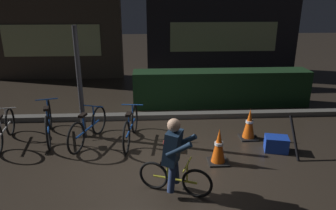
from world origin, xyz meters
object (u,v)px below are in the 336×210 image
Objects in this scene: parked_bike_center_right at (131,127)px; traffic_cone_far at (249,124)px; parked_bike_center_left at (88,128)px; parked_bike_leftmost at (4,129)px; cyclist at (174,156)px; parked_bike_left_mid at (49,123)px; blue_crate at (276,144)px; closed_umbrella at (294,138)px; traffic_cone_near at (219,146)px; street_post at (80,84)px.

traffic_cone_far is (2.51, 0.04, -0.02)m from parked_bike_center_right.
parked_bike_center_left reaches higher than traffic_cone_far.
parked_bike_center_right is (2.59, -0.06, 0.02)m from parked_bike_leftmost.
traffic_cone_far is at bearing 68.50° from cyclist.
parked_bike_leftmost is 3.86m from cyclist.
parked_bike_left_mid is (0.84, 0.21, 0.04)m from parked_bike_leftmost.
parked_bike_center_right reaches higher than blue_crate.
closed_umbrella is at bearing -54.90° from traffic_cone_far.
parked_bike_leftmost is 1.79× the size of closed_umbrella.
traffic_cone_far is (5.10, -0.02, 0.00)m from parked_bike_leftmost.
parked_bike_leftmost reaches higher than traffic_cone_near.
parked_bike_leftmost is at bearing 66.63° from closed_umbrella.
cyclist is at bearing -144.58° from parked_bike_left_mid.
traffic_cone_far is (3.55, -0.30, -0.86)m from street_post.
cyclist is (1.64, -1.83, 0.29)m from parked_bike_center_left.
parked_bike_leftmost is at bearing 179.79° from traffic_cone_far.
cyclist is (3.36, -1.88, 0.31)m from parked_bike_leftmost.
parked_bike_leftmost is at bearing 173.53° from blue_crate.
closed_umbrella reaches higher than parked_bike_leftmost.
parked_bike_center_left is at bearing 96.19° from parked_bike_center_right.
parked_bike_leftmost is 5.10m from traffic_cone_far.
street_post is 1.80m from parked_bike_leftmost.
parked_bike_center_right is at bearing -72.56° from parked_bike_center_left.
closed_umbrella is at bearing -83.57° from parked_bike_center_left.
cyclist is at bearing -50.24° from street_post.
parked_bike_center_left is at bearing -99.80° from parked_bike_leftmost.
blue_crate is 0.35× the size of cyclist.
cyclist is 2.57m from closed_umbrella.
street_post reaches higher than parked_bike_center_left.
parked_bike_center_left is at bearing 153.43° from cyclist.
parked_bike_leftmost is 0.94× the size of parked_bike_center_right.
cyclist is (1.80, -2.16, -0.56)m from street_post.
street_post is at bearing -99.09° from parked_bike_left_mid.
cyclist is (-1.75, -1.87, 0.30)m from traffic_cone_far.
cyclist is (0.76, -1.82, 0.29)m from parked_bike_center_right.
parked_bike_leftmost is 2.23× the size of traffic_cone_near.
traffic_cone_near is (2.52, -0.97, -0.01)m from parked_bike_center_left.
parked_bike_center_right is 3.21m from closed_umbrella.
traffic_cone_near is (2.68, -1.30, -0.86)m from street_post.
parked_bike_leftmost is 0.87m from parked_bike_left_mid.
street_post is 1.39× the size of parked_bike_left_mid.
closed_umbrella is (5.70, -0.87, 0.07)m from parked_bike_leftmost.
parked_bike_center_right reaches higher than parked_bike_center_left.
parked_bike_center_left is at bearing 63.72° from closed_umbrella.
parked_bike_center_left reaches higher than traffic_cone_near.
parked_bike_left_mid is at bearing -84.19° from parked_bike_leftmost.
parked_bike_left_mid is at bearing 91.38° from parked_bike_center_left.
parked_bike_leftmost is 5.77m from closed_umbrella.
parked_bike_left_mid is at bearing 161.85° from cyclist.
closed_umbrella reaches higher than parked_bike_center_left.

